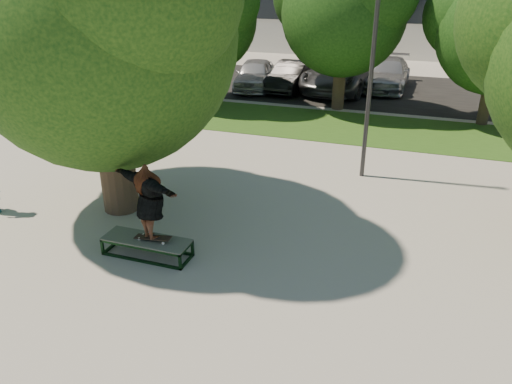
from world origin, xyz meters
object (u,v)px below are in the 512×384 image
at_px(lamppost, 372,61).
at_px(car_dark, 291,76).
at_px(grind_box, 147,247).
at_px(car_silver_a, 255,74).
at_px(car_grey, 342,73).
at_px(car_silver_b, 387,74).
at_px(tree_left, 98,16).

relative_size(lamppost, car_dark, 1.51).
bearing_deg(car_dark, grind_box, -82.18).
distance_m(grind_box, car_silver_a, 15.34).
bearing_deg(car_grey, car_silver_b, 36.64).
bearing_deg(lamppost, car_silver_b, 92.49).
height_order(car_dark, car_grey, car_grey).
height_order(car_silver_a, car_grey, car_grey).
distance_m(grind_box, car_silver_b, 17.47).
bearing_deg(car_silver_b, car_dark, -155.10).
height_order(car_silver_a, car_silver_b, car_silver_b).
bearing_deg(grind_box, car_dark, 94.49).
relative_size(tree_left, car_silver_b, 1.48).
bearing_deg(car_silver_b, lamppost, -87.09).
bearing_deg(lamppost, tree_left, -143.58).
xyz_separation_m(grind_box, car_dark, (-1.20, 15.29, 0.48)).
xyz_separation_m(lamppost, car_dark, (-4.70, 9.59, -2.49)).
bearing_deg(tree_left, grind_box, -45.04).
distance_m(tree_left, car_grey, 15.03).
bearing_deg(tree_left, car_dark, 87.49).
xyz_separation_m(tree_left, car_silver_a, (-1.15, 13.25, -3.73)).
distance_m(grind_box, car_dark, 15.34).
relative_size(lamppost, car_silver_a, 1.51).
bearing_deg(car_grey, car_silver_a, -157.64).
bearing_deg(car_silver_a, car_silver_b, 10.06).
bearing_deg(car_dark, lamppost, -60.55).
relative_size(lamppost, car_grey, 1.05).
xyz_separation_m(tree_left, car_dark, (0.59, 13.49, -3.76)).
xyz_separation_m(grind_box, car_silver_b, (3.00, 17.20, 0.51)).
distance_m(tree_left, car_silver_a, 13.82).
bearing_deg(tree_left, lamppost, 36.42).
relative_size(lamppost, car_silver_b, 1.27).
bearing_deg(car_grey, tree_left, -93.71).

